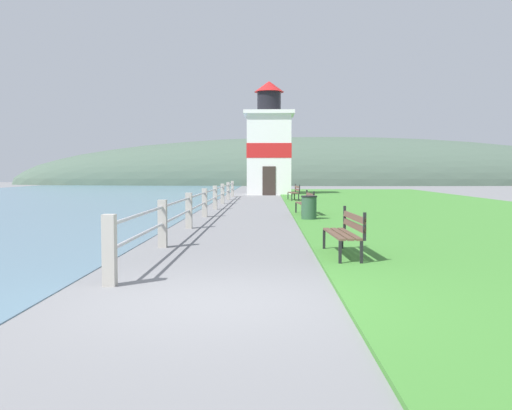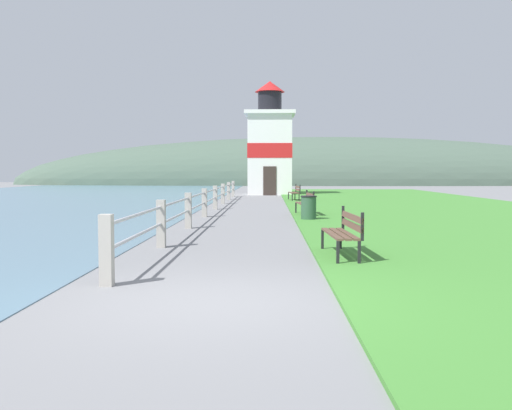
# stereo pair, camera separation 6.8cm
# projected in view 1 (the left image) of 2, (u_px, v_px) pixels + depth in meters

# --- Properties ---
(ground_plane) EXTENTS (160.00, 160.00, 0.00)m
(ground_plane) POSITION_uv_depth(u_px,v_px,m) (211.00, 302.00, 7.15)
(ground_plane) COLOR slate
(grass_verge) EXTENTS (12.00, 53.08, 0.06)m
(grass_verge) POSITION_uv_depth(u_px,v_px,m) (427.00, 209.00, 24.66)
(grass_verge) COLOR #428433
(grass_verge) RESTS_ON ground_plane
(seawall_railing) EXTENTS (0.18, 29.26, 1.03)m
(seawall_railing) POSITION_uv_depth(u_px,v_px,m) (210.00, 198.00, 22.65)
(seawall_railing) COLOR #A8A399
(seawall_railing) RESTS_ON ground_plane
(park_bench_near) EXTENTS (0.56, 1.94, 0.94)m
(park_bench_near) POSITION_uv_depth(u_px,v_px,m) (346.00, 230.00, 10.73)
(park_bench_near) COLOR brown
(park_bench_near) RESTS_ON ground_plane
(park_bench_midway) EXTENTS (0.60, 1.81, 0.94)m
(park_bench_midway) POSITION_uv_depth(u_px,v_px,m) (306.00, 201.00, 21.02)
(park_bench_midway) COLOR brown
(park_bench_midway) RESTS_ON ground_plane
(park_bench_far) EXTENTS (0.61, 1.86, 0.94)m
(park_bench_far) POSITION_uv_depth(u_px,v_px,m) (295.00, 191.00, 31.61)
(park_bench_far) COLOR brown
(park_bench_far) RESTS_ON ground_plane
(lighthouse) EXTENTS (3.53, 3.53, 8.05)m
(lighthouse) POSITION_uv_depth(u_px,v_px,m) (269.00, 147.00, 40.63)
(lighthouse) COLOR white
(lighthouse) RESTS_ON ground_plane
(trash_bin) EXTENTS (0.54, 0.54, 0.84)m
(trash_bin) POSITION_uv_depth(u_px,v_px,m) (309.00, 208.00, 18.93)
(trash_bin) COLOR #2D5138
(trash_bin) RESTS_ON ground_plane
(distant_hillside) EXTENTS (80.00, 16.00, 12.00)m
(distant_hillside) POSITION_uv_depth(u_px,v_px,m) (324.00, 185.00, 72.26)
(distant_hillside) COLOR #475B4C
(distant_hillside) RESTS_ON ground_plane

